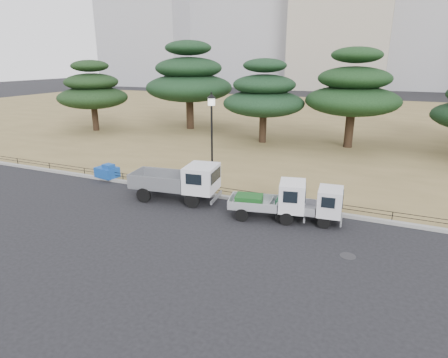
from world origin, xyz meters
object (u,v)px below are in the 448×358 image
at_px(truck_large, 180,180).
at_px(tarp_pile, 107,172).
at_px(street_lamp, 212,127).
at_px(truck_kei_rear, 312,204).
at_px(truck_kei_front, 273,200).

bearing_deg(truck_large, tarp_pile, 160.44).
height_order(truck_large, tarp_pile, truck_large).
bearing_deg(street_lamp, truck_kei_rear, -14.14).
bearing_deg(truck_kei_rear, tarp_pile, 168.95).
bearing_deg(tarp_pile, truck_large, -12.79).
bearing_deg(tarp_pile, truck_kei_front, -8.62).
xyz_separation_m(truck_large, truck_kei_rear, (6.85, 0.01, -0.28)).
bearing_deg(truck_large, truck_kei_rear, -6.65).
bearing_deg(truck_kei_front, truck_kei_rear, 0.24).
relative_size(truck_large, tarp_pile, 3.26).
distance_m(street_lamp, tarp_pile, 7.82).
relative_size(truck_kei_rear, tarp_pile, 2.25).
height_order(truck_large, street_lamp, street_lamp).
relative_size(truck_large, truck_kei_rear, 1.45).
xyz_separation_m(truck_kei_rear, tarp_pile, (-12.78, 1.33, -0.33)).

